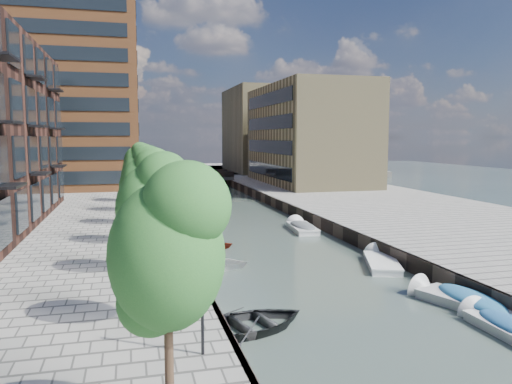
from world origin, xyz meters
name	(u,v)px	position (x,y,z in m)	size (l,w,h in m)	color
water	(229,217)	(0.00, 40.00, 0.00)	(300.00, 300.00, 0.00)	#38473F
quay_right	(380,206)	(16.00, 40.00, 0.50)	(20.00, 140.00, 1.00)	gray
quay_wall_left	(165,214)	(-6.10, 40.00, 0.50)	(0.25, 140.00, 1.00)	#332823
quay_wall_right	(290,209)	(6.10, 40.00, 0.50)	(0.25, 140.00, 1.00)	#332823
far_closure	(174,171)	(0.00, 100.00, 0.50)	(80.00, 40.00, 1.00)	gray
tower	(66,74)	(-17.00, 65.00, 16.00)	(18.00, 18.00, 30.00)	brown
tan_block_near	(308,135)	(16.00, 62.00, 8.00)	(12.00, 25.00, 14.00)	#918359
tan_block_far	(262,130)	(16.00, 88.00, 9.00)	(12.00, 20.00, 16.00)	#918359
bridge	(190,177)	(0.00, 72.00, 1.39)	(13.00, 6.00, 1.30)	gray
tree_0	(167,245)	(-8.50, 4.00, 5.31)	(2.50, 2.50, 5.95)	#382619
tree_1	(152,203)	(-8.50, 11.00, 5.31)	(2.50, 2.50, 5.95)	#382619
tree_2	(145,185)	(-8.50, 18.00, 5.31)	(2.50, 2.50, 5.95)	#382619
tree_3	(142,175)	(-8.50, 25.00, 5.31)	(2.50, 2.50, 5.95)	#382619
tree_4	(139,168)	(-8.50, 32.00, 5.31)	(2.50, 2.50, 5.95)	#382619
tree_5	(138,163)	(-8.50, 39.00, 5.31)	(2.50, 2.50, 5.95)	#382619
tree_6	(136,160)	(-8.50, 46.00, 5.31)	(2.50, 2.50, 5.95)	#382619
lamp_0	(202,274)	(-7.20, 8.00, 3.51)	(0.24, 0.24, 4.12)	black
lamp_1	(165,205)	(-7.20, 24.00, 3.51)	(0.24, 0.24, 4.12)	black
lamp_2	(152,182)	(-7.20, 40.00, 3.51)	(0.24, 0.24, 4.12)	black
sloop_1	(249,330)	(-4.79, 11.91, 0.00)	(3.56, 4.98, 1.03)	#242527
sloop_2	(201,250)	(-4.63, 26.51, 0.00)	(3.15, 4.41, 0.91)	maroon
sloop_3	(207,268)	(-5.00, 21.74, 0.00)	(3.44, 4.81, 1.00)	white
sloop_4	(175,215)	(-5.02, 42.26, 0.00)	(2.90, 4.06, 0.84)	black
motorboat_0	(461,301)	(5.23, 12.44, 0.21)	(3.47, 5.44, 1.72)	silver
motorboat_2	(380,262)	(5.33, 20.10, 0.10)	(3.34, 5.24, 1.65)	white
motorboat_3	(508,328)	(4.94, 9.20, 0.19)	(1.64, 4.62, 1.54)	silver
motorboat_4	(301,228)	(4.39, 31.80, 0.20)	(2.19, 5.16, 1.67)	silver
car	(280,179)	(11.66, 61.24, 1.68)	(1.61, 4.00, 1.36)	#9C9FA1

